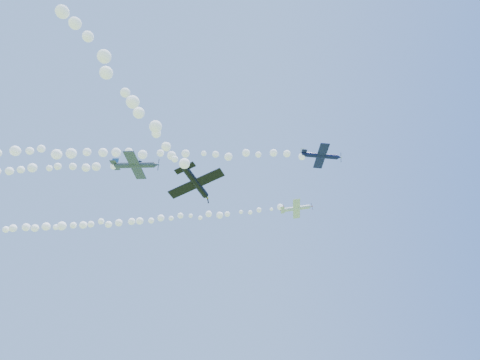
{
  "coord_description": "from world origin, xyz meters",
  "views": [
    {
      "loc": [
        5.72,
        -59.89,
        2.0
      ],
      "look_at": [
        7.85,
        -6.43,
        47.94
      ],
      "focal_mm": 30.0,
      "sensor_mm": 36.0,
      "label": 1
    }
  ],
  "objects_px": {
    "plane_navy": "(321,156)",
    "plane_black": "(196,183)",
    "plane_grey": "(135,165)",
    "plane_white": "(296,208)"
  },
  "relations": [
    {
      "from": "plane_white",
      "to": "plane_navy",
      "type": "height_order",
      "value": "plane_navy"
    },
    {
      "from": "plane_navy",
      "to": "plane_grey",
      "type": "relative_size",
      "value": 0.94
    },
    {
      "from": "plane_white",
      "to": "plane_black",
      "type": "relative_size",
      "value": 0.88
    },
    {
      "from": "plane_grey",
      "to": "plane_black",
      "type": "bearing_deg",
      "value": -20.35
    },
    {
      "from": "plane_navy",
      "to": "plane_black",
      "type": "height_order",
      "value": "plane_navy"
    },
    {
      "from": "plane_navy",
      "to": "plane_grey",
      "type": "distance_m",
      "value": 33.19
    },
    {
      "from": "plane_navy",
      "to": "plane_grey",
      "type": "height_order",
      "value": "plane_navy"
    },
    {
      "from": "plane_white",
      "to": "plane_grey",
      "type": "xyz_separation_m",
      "value": [
        -29.54,
        -16.64,
        -4.36
      ]
    },
    {
      "from": "plane_grey",
      "to": "plane_black",
      "type": "relative_size",
      "value": 1.03
    },
    {
      "from": "plane_navy",
      "to": "plane_black",
      "type": "distance_m",
      "value": 27.09
    }
  ]
}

